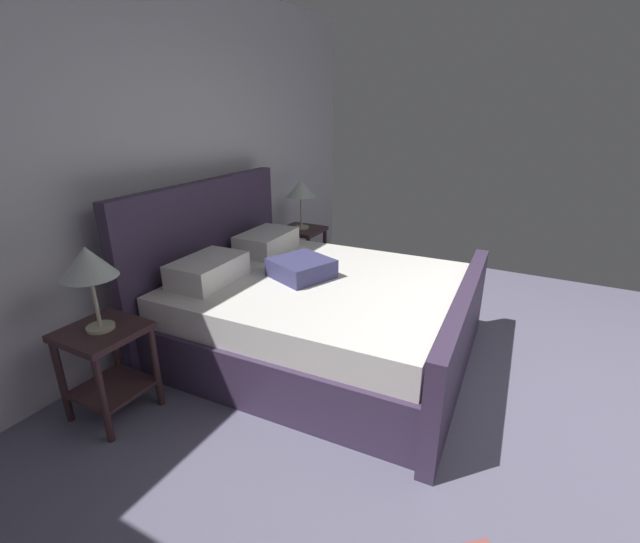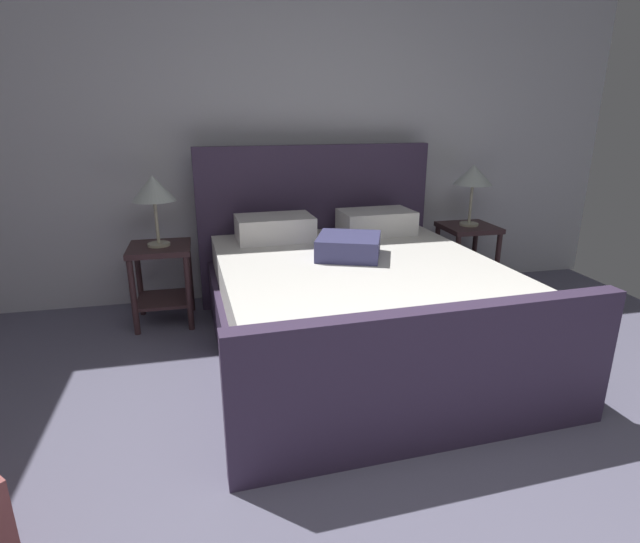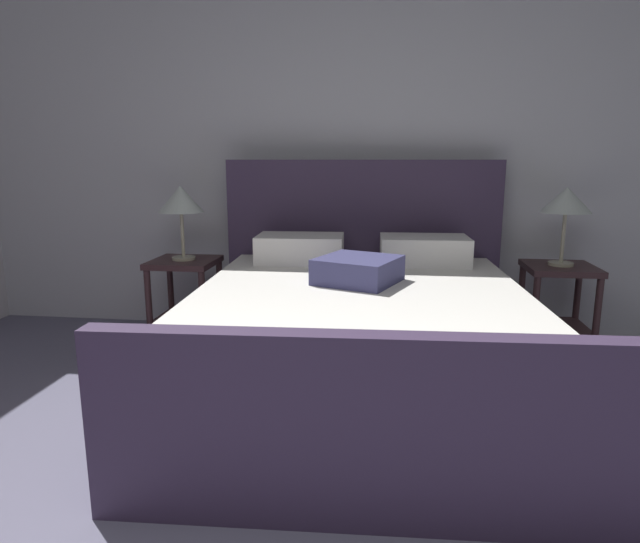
{
  "view_description": "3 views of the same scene",
  "coord_description": "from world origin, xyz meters",
  "px_view_note": "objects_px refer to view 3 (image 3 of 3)",
  "views": [
    {
      "loc": [
        -2.48,
        0.65,
        1.82
      ],
      "look_at": [
        0.13,
        2.05,
        0.7
      ],
      "focal_mm": 24.12,
      "sensor_mm": 36.0,
      "label": 1
    },
    {
      "loc": [
        -0.74,
        -0.82,
        1.54
      ],
      "look_at": [
        -0.12,
        1.85,
        0.65
      ],
      "focal_mm": 27.98,
      "sensor_mm": 36.0,
      "label": 2
    },
    {
      "loc": [
        0.31,
        -0.7,
        1.29
      ],
      "look_at": [
        -0.01,
        1.91,
        0.74
      ],
      "focal_mm": 30.38,
      "sensor_mm": 36.0,
      "label": 3
    }
  ],
  "objects_px": {
    "nightstand_right": "(558,294)",
    "table_lamp_left": "(181,201)",
    "table_lamp_right": "(566,202)",
    "nightstand_left": "(185,287)",
    "bed": "(360,333)"
  },
  "relations": [
    {
      "from": "bed",
      "to": "nightstand_left",
      "type": "height_order",
      "value": "bed"
    },
    {
      "from": "bed",
      "to": "table_lamp_left",
      "type": "relative_size",
      "value": 4.47
    },
    {
      "from": "table_lamp_right",
      "to": "nightstand_left",
      "type": "relative_size",
      "value": 0.85
    },
    {
      "from": "nightstand_right",
      "to": "table_lamp_left",
      "type": "height_order",
      "value": "table_lamp_left"
    },
    {
      "from": "table_lamp_right",
      "to": "table_lamp_left",
      "type": "xyz_separation_m",
      "value": [
        -2.55,
        -0.11,
        -0.01
      ]
    },
    {
      "from": "nightstand_right",
      "to": "nightstand_left",
      "type": "bearing_deg",
      "value": -177.51
    },
    {
      "from": "nightstand_right",
      "to": "table_lamp_right",
      "type": "xyz_separation_m",
      "value": [
        0.0,
        0.0,
        0.61
      ]
    },
    {
      "from": "bed",
      "to": "table_lamp_right",
      "type": "height_order",
      "value": "bed"
    },
    {
      "from": "bed",
      "to": "table_lamp_right",
      "type": "distance_m",
      "value": 1.67
    },
    {
      "from": "bed",
      "to": "nightstand_right",
      "type": "bearing_deg",
      "value": 33.47
    },
    {
      "from": "table_lamp_right",
      "to": "nightstand_left",
      "type": "bearing_deg",
      "value": -177.51
    },
    {
      "from": "bed",
      "to": "table_lamp_right",
      "type": "bearing_deg",
      "value": 33.47
    },
    {
      "from": "bed",
      "to": "nightstand_right",
      "type": "xyz_separation_m",
      "value": [
        1.28,
        0.84,
        0.05
      ]
    },
    {
      "from": "bed",
      "to": "table_lamp_left",
      "type": "bearing_deg",
      "value": 150.02
    },
    {
      "from": "nightstand_right",
      "to": "table_lamp_left",
      "type": "xyz_separation_m",
      "value": [
        -2.55,
        -0.11,
        0.6
      ]
    }
  ]
}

